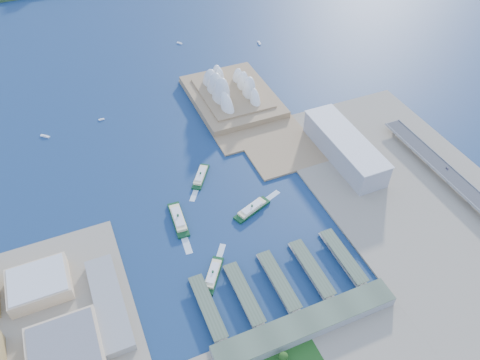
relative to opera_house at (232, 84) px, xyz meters
name	(u,v)px	position (x,y,z in m)	size (l,w,h in m)	color
ground	(240,240)	(-105.00, -280.00, -32.00)	(3000.00, 3000.00, 0.00)	#0F2749
east_land	(427,209)	(135.00, -330.00, -30.50)	(240.00, 500.00, 3.00)	gray
peninsula	(238,105)	(2.50, -20.00, -30.50)	(135.00, 220.00, 3.00)	#937650
opera_house	(232,84)	(0.00, 0.00, 0.00)	(134.00, 180.00, 58.00)	white
toaster_building	(344,147)	(90.00, -200.00, -11.50)	(45.00, 155.00, 35.00)	#96969C
expressway	(470,197)	(195.00, -340.00, -23.07)	(26.00, 340.00, 11.85)	gray
ferry_wharves	(279,282)	(-91.00, -355.00, -27.35)	(184.00, 90.00, 9.30)	#465540
terminal_building	(306,325)	(-90.00, -415.00, -23.00)	(200.00, 28.00, 12.00)	gray
ferry_a	(178,218)	(-165.04, -221.12, -26.36)	(15.18, 59.64, 11.28)	#0E3A1A
ferry_b	(201,175)	(-112.37, -157.37, -27.23)	(12.83, 50.42, 9.53)	#0E3A1A
ferry_c	(213,274)	(-154.44, -316.42, -27.18)	(12.97, 50.96, 9.64)	#0E3A1A
ferry_d	(252,208)	(-72.57, -241.95, -26.84)	(13.89, 54.59, 10.32)	#0E3A1A
boat_a	(45,136)	(-300.43, 21.48, -30.53)	(3.81, 15.24, 2.94)	white
boat_b	(101,119)	(-212.86, 30.72, -30.79)	(3.14, 8.98, 2.43)	white
boat_c	(259,43)	(124.95, 162.11, -30.46)	(4.00, 13.73, 3.09)	white
boat_e	(180,43)	(-20.69, 224.06, -30.60)	(3.63, 11.41, 2.80)	white
car_c	(447,168)	(199.00, -288.24, -16.52)	(1.77, 4.36, 1.27)	slate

